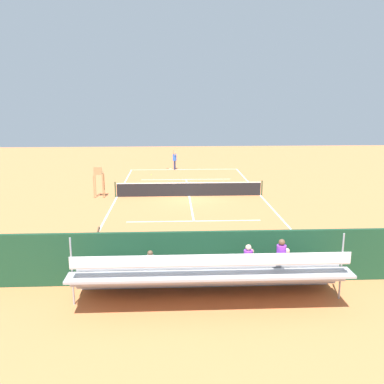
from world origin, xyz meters
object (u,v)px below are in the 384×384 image
object	(u,v)px
courtside_bench	(272,260)
tennis_racket	(170,169)
umpire_chair	(99,179)
tennis_player	(175,159)
equipment_bag	(236,271)
tennis_net	(189,189)
line_judge	(98,251)
bleacher_stand	(211,274)
tennis_ball_near	(151,175)

from	to	relation	value
courtside_bench	tennis_racket	xyz separation A→B (m)	(4.04, -24.74, -0.54)
courtside_bench	umpire_chair	bearing A→B (deg)	-56.10
umpire_chair	courtside_bench	xyz separation A→B (m)	(-8.89, 13.23, -0.76)
tennis_player	equipment_bag	bearing A→B (deg)	95.10
tennis_net	equipment_bag	world-z (taller)	tennis_net
tennis_racket	line_judge	world-z (taller)	line_judge
bleacher_stand	tennis_ball_near	xyz separation A→B (m)	(3.13, -23.63, -0.87)
tennis_net	tennis_racket	world-z (taller)	tennis_net
tennis_player	tennis_ball_near	xyz separation A→B (m)	(2.11, 2.73, -0.98)
bleacher_stand	tennis_net	bearing A→B (deg)	-89.61
equipment_bag	tennis_racket	xyz separation A→B (m)	(2.61, -24.86, -0.16)
tennis_net	tennis_player	bearing A→B (deg)	-85.25
tennis_ball_near	tennis_racket	bearing A→B (deg)	-118.05
courtside_bench	tennis_player	world-z (taller)	tennis_player
tennis_ball_near	umpire_chair	bearing A→B (deg)	69.20
umpire_chair	bleacher_stand	bearing A→B (deg)	112.42
tennis_net	umpire_chair	xyz separation A→B (m)	(6.20, 0.04, 0.81)
bleacher_stand	equipment_bag	distance (m)	2.36
tennis_net	umpire_chair	bearing A→B (deg)	0.39
courtside_bench	equipment_bag	xyz separation A→B (m)	(1.43, 0.13, -0.38)
tennis_net	courtside_bench	size ratio (longest dim) A/B	5.72
tennis_net	bleacher_stand	world-z (taller)	bleacher_stand
equipment_bag	tennis_ball_near	bearing A→B (deg)	-78.81
tennis_player	tennis_net	bearing A→B (deg)	94.75
tennis_racket	bleacher_stand	bearing A→B (deg)	93.10
courtside_bench	equipment_bag	size ratio (longest dim) A/B	2.00
tennis_net	tennis_racket	size ratio (longest dim) A/B	17.58
line_judge	tennis_net	bearing A→B (deg)	-107.03
umpire_chair	equipment_bag	size ratio (longest dim) A/B	2.38
tennis_ball_near	line_judge	xyz separation A→B (m)	(1.01, 21.50, 0.98)
bleacher_stand	courtside_bench	distance (m)	3.32
bleacher_stand	tennis_ball_near	bearing A→B (deg)	-82.45
equipment_bag	tennis_player	size ratio (longest dim) A/B	0.47
courtside_bench	line_judge	distance (m)	6.75
tennis_net	tennis_racket	xyz separation A→B (m)	(1.35, -11.46, -0.49)
tennis_racket	courtside_bench	bearing A→B (deg)	99.27
equipment_bag	tennis_racket	distance (m)	25.00
tennis_player	line_judge	bearing A→B (deg)	82.66
line_judge	tennis_racket	bearing A→B (deg)	-96.24
equipment_bag	courtside_bench	bearing A→B (deg)	-174.85
line_judge	tennis_ball_near	bearing A→B (deg)	-92.70
umpire_chair	tennis_player	bearing A→B (deg)	-115.49
tennis_player	umpire_chair	bearing A→B (deg)	64.51
tennis_ball_near	tennis_net	bearing A→B (deg)	110.02
equipment_bag	line_judge	xyz separation A→B (m)	(5.31, -0.21, 0.84)
equipment_bag	tennis_net	bearing A→B (deg)	-84.61
tennis_player	tennis_racket	distance (m)	1.17
equipment_bag	tennis_ball_near	world-z (taller)	equipment_bag
tennis_net	line_judge	distance (m)	13.81
tennis_net	line_judge	size ratio (longest dim) A/B	5.35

